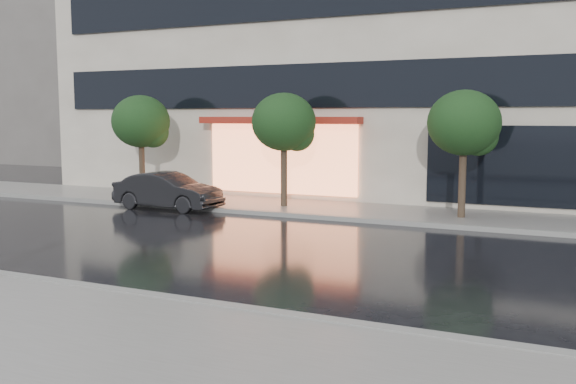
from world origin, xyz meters
The scene contains 10 objects.
ground centered at (0.00, 0.00, 0.00)m, with size 120.00×120.00×0.00m, color black.
sidewalk_near centered at (0.00, -3.25, 0.06)m, with size 60.00×4.50×0.12m, color slate.
sidewalk_far centered at (0.00, 10.25, 0.06)m, with size 60.00×3.50×0.12m, color slate.
curb_near centered at (0.00, -1.00, 0.07)m, with size 60.00×0.25×0.14m, color gray.
curb_far centered at (0.00, 8.50, 0.07)m, with size 60.00×0.25×0.14m, color gray.
bg_building_left centered at (-28.00, 26.00, 6.00)m, with size 14.00×10.00×12.00m, color #59544F.
tree_far_west centered at (-8.94, 10.03, 2.92)m, with size 2.20×2.20×3.99m.
tree_mid_west centered at (-2.94, 10.03, 2.92)m, with size 2.20×2.20×3.99m.
tree_mid_east centered at (3.06, 10.03, 2.92)m, with size 2.20×2.20×3.99m.
parked_car centered at (-6.62, 8.30, 0.64)m, with size 1.35×3.86×1.27m, color black.
Camera 1 is at (6.32, -9.83, 3.19)m, focal length 40.00 mm.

